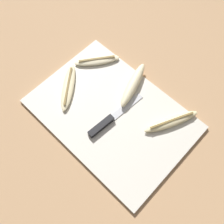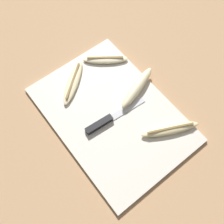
# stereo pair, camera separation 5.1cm
# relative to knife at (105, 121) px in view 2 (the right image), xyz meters

# --- Properties ---
(ground_plane) EXTENTS (4.00, 4.00, 0.00)m
(ground_plane) POSITION_rel_knife_xyz_m (-0.01, 0.04, -0.02)
(ground_plane) COLOR tan
(cutting_board) EXTENTS (0.50, 0.35, 0.01)m
(cutting_board) POSITION_rel_knife_xyz_m (-0.01, 0.04, -0.01)
(cutting_board) COLOR beige
(cutting_board) RESTS_ON ground_plane
(knife) EXTENTS (0.04, 0.22, 0.02)m
(knife) POSITION_rel_knife_xyz_m (0.00, 0.00, 0.00)
(knife) COLOR black
(knife) RESTS_ON cutting_board
(banana_pale_long) EXTENTS (0.09, 0.18, 0.03)m
(banana_pale_long) POSITION_rel_knife_xyz_m (-0.03, 0.15, 0.01)
(banana_pale_long) COLOR beige
(banana_pale_long) RESTS_ON cutting_board
(banana_bright_far) EXTENTS (0.13, 0.15, 0.02)m
(banana_bright_far) POSITION_rel_knife_xyz_m (-0.19, 0.14, 0.00)
(banana_bright_far) COLOR beige
(banana_bright_far) RESTS_ON cutting_board
(banana_cream_curved) EXTENTS (0.14, 0.16, 0.02)m
(banana_cream_curved) POSITION_rel_knife_xyz_m (-0.18, 0.00, 0.00)
(banana_cream_curved) COLOR beige
(banana_cream_curved) RESTS_ON cutting_board
(banana_soft_right) EXTENTS (0.11, 0.18, 0.02)m
(banana_soft_right) POSITION_rel_knife_xyz_m (0.15, 0.14, 0.00)
(banana_soft_right) COLOR beige
(banana_soft_right) RESTS_ON cutting_board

